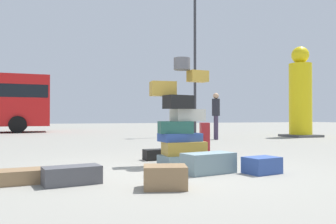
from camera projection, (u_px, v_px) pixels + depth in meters
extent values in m
plane|color=gray|center=(173.00, 171.00, 5.40)|extent=(80.00, 80.00, 0.00)
cube|color=gray|center=(183.00, 160.00, 6.02)|extent=(0.85, 0.59, 0.18)
cube|color=#B28C33|center=(184.00, 148.00, 6.03)|extent=(0.74, 0.47, 0.23)
cube|color=#334F99|center=(180.00, 137.00, 6.08)|extent=(0.74, 0.49, 0.15)
cube|color=#26594C|center=(175.00, 127.00, 6.02)|extent=(0.62, 0.43, 0.21)
cube|color=beige|center=(188.00, 115.00, 6.19)|extent=(0.60, 0.41, 0.22)
cube|color=black|center=(178.00, 102.00, 5.97)|extent=(0.54, 0.39, 0.24)
cube|color=#B28C33|center=(163.00, 89.00, 6.15)|extent=(0.47, 0.31, 0.26)
cube|color=#B28C33|center=(198.00, 76.00, 6.18)|extent=(0.38, 0.26, 0.20)
cylinder|color=#4C4C51|center=(182.00, 64.00, 6.07)|extent=(0.29, 0.29, 0.21)
cube|color=olive|center=(25.00, 176.00, 4.39)|extent=(0.71, 0.46, 0.18)
cube|color=olive|center=(165.00, 177.00, 4.06)|extent=(0.59, 0.51, 0.27)
cube|color=#334F99|center=(262.00, 165.00, 5.14)|extent=(0.57, 0.46, 0.25)
cube|color=black|center=(162.00, 154.00, 6.83)|extent=(0.77, 0.34, 0.21)
cube|color=#4C4C51|center=(72.00, 175.00, 4.32)|extent=(0.75, 0.45, 0.23)
cube|color=gray|center=(208.00, 163.00, 5.16)|extent=(0.85, 0.54, 0.31)
cube|color=maroon|center=(205.00, 137.00, 8.28)|extent=(0.31, 0.43, 0.71)
cylinder|color=#3F334C|center=(215.00, 128.00, 12.95)|extent=(0.12, 0.12, 0.89)
cylinder|color=#3F334C|center=(217.00, 128.00, 12.73)|extent=(0.12, 0.12, 0.89)
cylinder|color=#26262D|center=(216.00, 107.00, 12.85)|extent=(0.30, 0.30, 0.64)
sphere|color=tan|center=(216.00, 96.00, 12.86)|extent=(0.22, 0.22, 0.22)
cylinder|color=yellow|center=(300.00, 100.00, 14.60)|extent=(0.94, 0.94, 3.14)
sphere|color=yellow|center=(300.00, 55.00, 14.63)|extent=(0.73, 0.73, 0.73)
cube|color=#4C4C4C|center=(301.00, 136.00, 14.58)|extent=(1.32, 1.32, 0.10)
cylinder|color=black|center=(20.00, 124.00, 20.26)|extent=(0.91, 0.28, 0.90)
cylinder|color=black|center=(18.00, 125.00, 17.92)|extent=(0.91, 0.28, 0.90)
cylinder|color=#333338|center=(195.00, 64.00, 15.25)|extent=(0.12, 0.12, 6.46)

